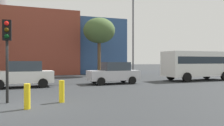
{
  "coord_description": "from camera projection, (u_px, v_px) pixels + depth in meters",
  "views": [
    {
      "loc": [
        0.23,
        -10.02,
        1.86
      ],
      "look_at": [
        7.44,
        8.64,
        1.67
      ],
      "focal_mm": 37.32,
      "sensor_mm": 36.0,
      "label": 1
    }
  ],
  "objects": [
    {
      "name": "street_lamp",
      "position": [
        133.0,
        27.0,
        22.36
      ],
      "size": [
        0.8,
        0.24,
        9.13
      ],
      "color": "#59595E",
      "rests_on": "ground_plane"
    },
    {
      "name": "bollard_yellow_0",
      "position": [
        62.0,
        91.0,
        10.39
      ],
      "size": [
        0.24,
        0.24,
        0.99
      ],
      "primitive_type": "cylinder",
      "color": "yellow",
      "rests_on": "ground_plane"
    },
    {
      "name": "bare_tree_1",
      "position": [
        99.0,
        31.0,
        28.72
      ],
      "size": [
        3.93,
        3.93,
        7.18
      ],
      "color": "brown",
      "rests_on": "ground_plane"
    },
    {
      "name": "bollard_yellow_1",
      "position": [
        27.0,
        96.0,
        8.94
      ],
      "size": [
        0.24,
        0.24,
        0.98
      ],
      "primitive_type": "cylinder",
      "color": "yellow",
      "rests_on": "ground_plane"
    },
    {
      "name": "traffic_light_island",
      "position": [
        7.0,
        42.0,
        10.19
      ],
      "size": [
        0.38,
        0.37,
        3.66
      ],
      "rotation": [
        0.0,
        0.0,
        -1.64
      ],
      "color": "black",
      "rests_on": "ground_plane"
    },
    {
      "name": "white_bus",
      "position": [
        198.0,
        63.0,
        22.14
      ],
      "size": [
        6.8,
        2.62,
        2.72
      ],
      "rotation": [
        0.0,
        0.0,
        3.14
      ],
      "color": "white",
      "rests_on": "ground_plane"
    },
    {
      "name": "parked_car_3",
      "position": [
        114.0,
        73.0,
        18.84
      ],
      "size": [
        4.05,
        1.99,
        1.75
      ],
      "rotation": [
        0.0,
        0.0,
        3.14
      ],
      "color": "silver",
      "rests_on": "ground_plane"
    },
    {
      "name": "parked_car_2",
      "position": [
        23.0,
        74.0,
        16.35
      ],
      "size": [
        4.26,
        2.09,
        1.85
      ],
      "rotation": [
        0.0,
        0.0,
        3.14
      ],
      "color": "white",
      "rests_on": "ground_plane"
    },
    {
      "name": "ground_plane",
      "position": [
        16.0,
        107.0,
        9.28
      ],
      "size": [
        200.0,
        200.0,
        0.0
      ],
      "primitive_type": "plane",
      "color": "#2D3033"
    }
  ]
}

